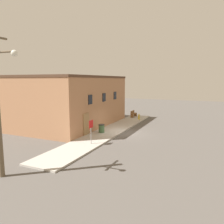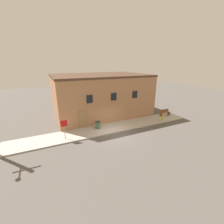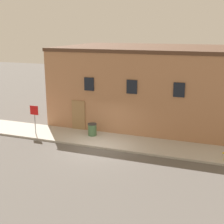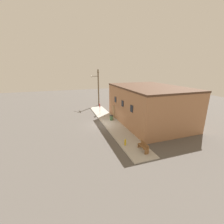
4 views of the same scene
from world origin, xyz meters
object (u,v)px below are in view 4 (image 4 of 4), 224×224
fire_hydrant (125,142)px  utility_pole (98,87)px  bench (144,147)px  trash_bin (111,118)px  stop_sign (100,107)px

fire_hydrant → utility_pole: (-19.43, 1.79, 3.82)m
bench → trash_bin: size_ratio=1.89×
trash_bin → bench: bearing=0.5°
stop_sign → utility_pole: size_ratio=0.24×
trash_bin → utility_pole: size_ratio=0.10×
bench → trash_bin: (-10.16, -0.09, -0.04)m
fire_hydrant → trash_bin: bearing=171.6°
fire_hydrant → bench: bench is taller
bench → utility_pole: size_ratio=0.19×
fire_hydrant → utility_pole: size_ratio=0.09×
bench → utility_pole: 21.45m
fire_hydrant → bench: bearing=38.5°
fire_hydrant → stop_sign: size_ratio=0.37×
stop_sign → trash_bin: stop_sign is taller
bench → fire_hydrant: bearing=-141.5°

